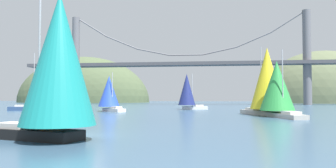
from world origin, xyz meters
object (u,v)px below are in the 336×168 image
Objects in this scene: sailboat_yellow_sail at (267,80)px; sailboat_orange_sail at (42,82)px; sailboat_navy_sail at (187,91)px; sailboat_blue_spinnaker at (109,92)px; sailboat_green_sail at (277,87)px; sailboat_teal_sail at (57,63)px.

sailboat_orange_sail is at bearing 163.53° from sailboat_yellow_sail.
sailboat_navy_sail is 18.03m from sailboat_blue_spinnaker.
sailboat_green_sail is at bearing -60.46° from sailboat_navy_sail.
sailboat_teal_sail is 1.18× the size of sailboat_green_sail.
sailboat_navy_sail is 1.07× the size of sailboat_blue_spinnaker.
sailboat_teal_sail reaches higher than sailboat_yellow_sail.
sailboat_yellow_sail is 29.16m from sailboat_blue_spinnaker.
sailboat_orange_sail reaches higher than sailboat_green_sail.
sailboat_blue_spinnaker is at bearing -141.15° from sailboat_navy_sail.
sailboat_yellow_sail is at bearing -16.47° from sailboat_orange_sail.
sailboat_blue_spinnaker is (-14.03, -11.30, -0.52)m from sailboat_navy_sail.
sailboat_teal_sail is 1.49× the size of sailboat_blue_spinnaker.
sailboat_teal_sail is 32.68m from sailboat_green_sail.
sailboat_green_sail is at bearing -20.70° from sailboat_orange_sail.
sailboat_teal_sail is 1.39× the size of sailboat_navy_sail.
sailboat_green_sail is at bearing -78.41° from sailboat_yellow_sail.
sailboat_teal_sail is at bearing -60.35° from sailboat_orange_sail.
sailboat_teal_sail reaches higher than sailboat_navy_sail.
sailboat_navy_sail is at bearing 84.99° from sailboat_teal_sail.
sailboat_green_sail is (14.13, -24.94, -0.07)m from sailboat_navy_sail.
sailboat_orange_sail is 46.25m from sailboat_green_sail.
sailboat_navy_sail is (29.10, 8.60, -1.68)m from sailboat_orange_sail.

